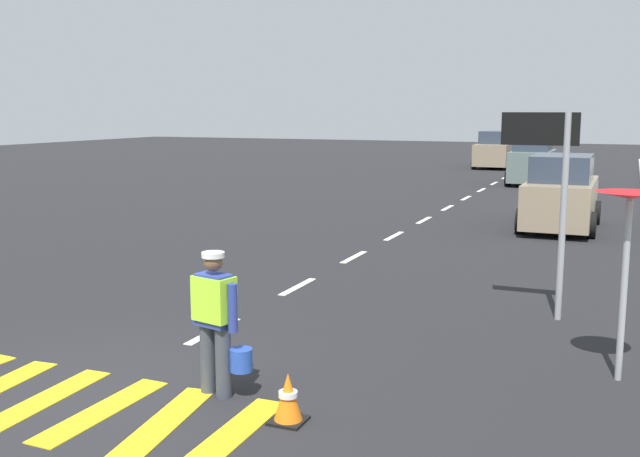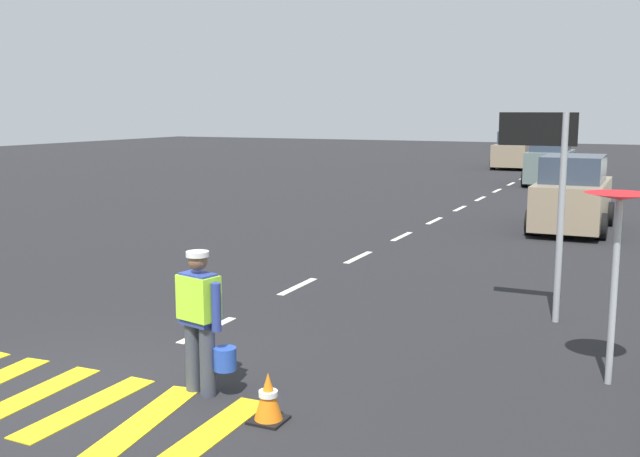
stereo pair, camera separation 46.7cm
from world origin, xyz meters
name	(u,v)px [view 1 (the left image)]	position (x,y,z in m)	size (l,w,h in m)	color
ground_plane	(468,197)	(0.00, 21.00, 0.00)	(96.00, 96.00, 0.00)	black
crosswalk_stripes	(73,405)	(0.00, -0.29, 0.01)	(4.43, 1.93, 0.01)	yellow
lane_center_line	(488,186)	(0.00, 25.20, 0.00)	(0.14, 46.40, 0.01)	silver
road_worker	(217,316)	(1.33, 0.60, 0.93)	(0.77, 0.38, 1.67)	#383D4C
yield_sign	(629,212)	(5.55, 2.92, 2.06)	(0.80, 0.80, 2.29)	gray
lane_direction_sign	(549,165)	(4.39, 5.36, 2.41)	(1.16, 0.11, 3.20)	gray
traffic_cone_near	(288,398)	(2.39, 0.24, 0.26)	(0.36, 0.36, 0.54)	black
car_oncoming_third	(496,151)	(-1.50, 35.82, 0.96)	(2.08, 4.33, 2.06)	gray
car_parked_far	(561,195)	(3.84, 14.60, 0.94)	(1.98, 4.05, 2.03)	gray
car_outgoing_far	(532,161)	(1.58, 26.96, 1.00)	(1.91, 3.87, 2.17)	slate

